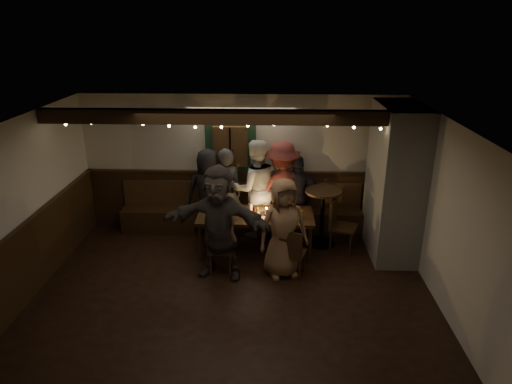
{
  "coord_description": "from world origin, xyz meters",
  "views": [
    {
      "loc": [
        0.56,
        -5.81,
        3.89
      ],
      "look_at": [
        0.3,
        1.6,
        1.05
      ],
      "focal_mm": 32.0,
      "sensor_mm": 36.0,
      "label": 1
    }
  ],
  "objects_px": {
    "chair_near_left": "(221,247)",
    "person_g": "(283,228)",
    "chair_near_right": "(292,251)",
    "high_top": "(323,210)",
    "person_d": "(282,189)",
    "chair_end": "(339,221)",
    "dining_table": "(256,218)",
    "person_c": "(255,189)",
    "person_b": "(226,192)",
    "person_f": "(219,222)",
    "person_e": "(298,196)",
    "person_a": "(209,193)"
  },
  "relations": [
    {
      "from": "chair_near_left",
      "to": "person_f",
      "type": "relative_size",
      "value": 0.46
    },
    {
      "from": "chair_near_left",
      "to": "high_top",
      "type": "distance_m",
      "value": 2.07
    },
    {
      "from": "person_b",
      "to": "person_e",
      "type": "bearing_deg",
      "value": -179.08
    },
    {
      "from": "dining_table",
      "to": "person_g",
      "type": "distance_m",
      "value": 0.89
    },
    {
      "from": "person_d",
      "to": "person_c",
      "type": "bearing_deg",
      "value": -11.98
    },
    {
      "from": "person_g",
      "to": "person_a",
      "type": "bearing_deg",
      "value": 114.91
    },
    {
      "from": "person_d",
      "to": "person_e",
      "type": "distance_m",
      "value": 0.33
    },
    {
      "from": "high_top",
      "to": "person_d",
      "type": "height_order",
      "value": "person_d"
    },
    {
      "from": "chair_near_right",
      "to": "dining_table",
      "type": "bearing_deg",
      "value": 126.3
    },
    {
      "from": "person_a",
      "to": "person_g",
      "type": "height_order",
      "value": "person_a"
    },
    {
      "from": "chair_near_left",
      "to": "person_g",
      "type": "bearing_deg",
      "value": 2.1
    },
    {
      "from": "person_a",
      "to": "person_d",
      "type": "relative_size",
      "value": 0.92
    },
    {
      "from": "chair_end",
      "to": "person_a",
      "type": "relative_size",
      "value": 0.58
    },
    {
      "from": "person_c",
      "to": "person_g",
      "type": "height_order",
      "value": "person_c"
    },
    {
      "from": "dining_table",
      "to": "chair_end",
      "type": "xyz_separation_m",
      "value": [
        1.46,
        0.14,
        -0.11
      ]
    },
    {
      "from": "person_f",
      "to": "person_g",
      "type": "height_order",
      "value": "person_f"
    },
    {
      "from": "chair_end",
      "to": "person_d",
      "type": "distance_m",
      "value": 1.22
    },
    {
      "from": "high_top",
      "to": "person_g",
      "type": "distance_m",
      "value": 1.34
    },
    {
      "from": "chair_near_left",
      "to": "person_g",
      "type": "xyz_separation_m",
      "value": [
        0.99,
        0.04,
        0.34
      ]
    },
    {
      "from": "person_d",
      "to": "person_g",
      "type": "bearing_deg",
      "value": 71.35
    },
    {
      "from": "person_g",
      "to": "chair_near_left",
      "type": "bearing_deg",
      "value": 163.91
    },
    {
      "from": "person_g",
      "to": "chair_end",
      "type": "bearing_deg",
      "value": 23.27
    },
    {
      "from": "chair_end",
      "to": "person_b",
      "type": "distance_m",
      "value": 2.14
    },
    {
      "from": "person_e",
      "to": "person_c",
      "type": "bearing_deg",
      "value": 5.04
    },
    {
      "from": "chair_near_left",
      "to": "chair_end",
      "type": "height_order",
      "value": "chair_end"
    },
    {
      "from": "person_d",
      "to": "chair_end",
      "type": "bearing_deg",
      "value": 129.88
    },
    {
      "from": "dining_table",
      "to": "person_c",
      "type": "distance_m",
      "value": 0.75
    },
    {
      "from": "dining_table",
      "to": "chair_end",
      "type": "height_order",
      "value": "chair_end"
    },
    {
      "from": "dining_table",
      "to": "person_d",
      "type": "height_order",
      "value": "person_d"
    },
    {
      "from": "person_a",
      "to": "person_f",
      "type": "bearing_deg",
      "value": 98.63
    },
    {
      "from": "chair_near_left",
      "to": "dining_table",
      "type": "bearing_deg",
      "value": 56.08
    },
    {
      "from": "person_a",
      "to": "person_d",
      "type": "xyz_separation_m",
      "value": [
        1.37,
        0.05,
        0.07
      ]
    },
    {
      "from": "person_b",
      "to": "person_g",
      "type": "height_order",
      "value": "person_b"
    },
    {
      "from": "chair_near_right",
      "to": "high_top",
      "type": "height_order",
      "value": "high_top"
    },
    {
      "from": "person_c",
      "to": "person_b",
      "type": "bearing_deg",
      "value": -13.71
    },
    {
      "from": "chair_near_right",
      "to": "person_g",
      "type": "xyz_separation_m",
      "value": [
        -0.15,
        0.08,
        0.35
      ]
    },
    {
      "from": "dining_table",
      "to": "person_f",
      "type": "xyz_separation_m",
      "value": [
        -0.54,
        -0.8,
        0.27
      ]
    },
    {
      "from": "chair_near_left",
      "to": "person_d",
      "type": "height_order",
      "value": "person_d"
    },
    {
      "from": "person_f",
      "to": "person_e",
      "type": "bearing_deg",
      "value": 62.6
    },
    {
      "from": "high_top",
      "to": "person_a",
      "type": "distance_m",
      "value": 2.13
    },
    {
      "from": "dining_table",
      "to": "high_top",
      "type": "bearing_deg",
      "value": 16.55
    },
    {
      "from": "chair_end",
      "to": "person_f",
      "type": "height_order",
      "value": "person_f"
    },
    {
      "from": "dining_table",
      "to": "chair_end",
      "type": "relative_size",
      "value": 2.08
    },
    {
      "from": "chair_near_right",
      "to": "person_f",
      "type": "xyz_separation_m",
      "value": [
        -1.14,
        0.02,
        0.46
      ]
    },
    {
      "from": "person_d",
      "to": "person_e",
      "type": "relative_size",
      "value": 1.17
    },
    {
      "from": "chair_near_left",
      "to": "chair_near_right",
      "type": "distance_m",
      "value": 1.14
    },
    {
      "from": "person_d",
      "to": "chair_near_right",
      "type": "bearing_deg",
      "value": 76.77
    },
    {
      "from": "chair_near_right",
      "to": "person_d",
      "type": "height_order",
      "value": "person_d"
    },
    {
      "from": "chair_end",
      "to": "high_top",
      "type": "distance_m",
      "value": 0.36
    },
    {
      "from": "person_b",
      "to": "person_g",
      "type": "xyz_separation_m",
      "value": [
        1.04,
        -1.45,
        -0.03
      ]
    }
  ]
}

